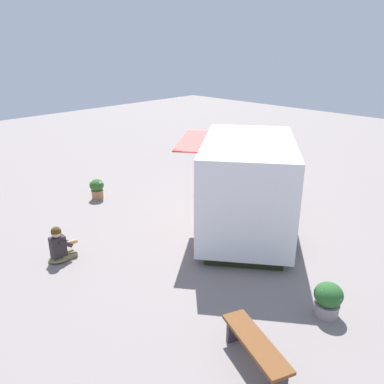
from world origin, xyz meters
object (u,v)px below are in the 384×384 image
object	(u,v)px
food_truck	(247,182)
trash_bin	(209,155)
plaza_bench	(255,347)
person_customer	(59,246)
planter_flowering_near	(328,299)
planter_flowering_far	(97,188)

from	to	relation	value
food_truck	trash_bin	distance (m)	5.43
plaza_bench	trash_bin	world-z (taller)	trash_bin
person_customer	plaza_bench	distance (m)	5.14
person_customer	planter_flowering_near	world-z (taller)	person_customer
person_customer	planter_flowering_near	bearing A→B (deg)	-155.38
plaza_bench	planter_flowering_near	bearing A→B (deg)	-97.10
food_truck	trash_bin	world-z (taller)	food_truck
planter_flowering_far	trash_bin	distance (m)	5.12
food_truck	planter_flowering_near	xyz separation A→B (m)	(-3.49, 2.14, -0.86)
plaza_bench	planter_flowering_far	bearing A→B (deg)	-15.83
person_customer	planter_flowering_far	size ratio (longest dim) A/B	1.31
planter_flowering_near	trash_bin	bearing A→B (deg)	-34.71
planter_flowering_far	trash_bin	world-z (taller)	trash_bin
planter_flowering_near	plaza_bench	size ratio (longest dim) A/B	0.43
food_truck	plaza_bench	world-z (taller)	food_truck
food_truck	planter_flowering_near	bearing A→B (deg)	148.48
plaza_bench	trash_bin	size ratio (longest dim) A/B	1.71
planter_flowering_near	planter_flowering_far	distance (m)	8.01
food_truck	plaza_bench	bearing A→B (deg)	128.64
planter_flowering_near	planter_flowering_far	xyz separation A→B (m)	(8.00, -0.28, 0.01)
planter_flowering_near	planter_flowering_far	world-z (taller)	planter_flowering_near
trash_bin	planter_flowering_far	bearing A→B (deg)	87.44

